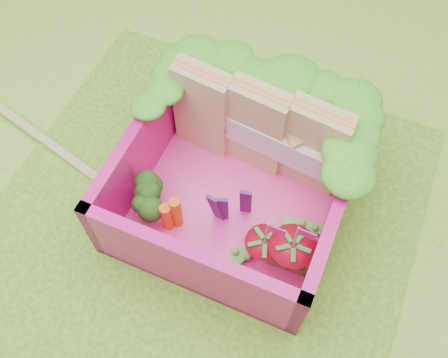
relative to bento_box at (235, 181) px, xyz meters
name	(u,v)px	position (x,y,z in m)	size (l,w,h in m)	color
ground	(203,219)	(-0.15, -0.18, -0.31)	(14.00, 14.00, 0.00)	#78B633
placemat	(203,218)	(-0.15, -0.18, -0.29)	(2.60, 2.60, 0.03)	#599B23
bento_floor	(234,201)	(0.00, 0.00, -0.25)	(1.30, 1.30, 0.05)	#FF41A6
bento_box	(235,181)	(0.00, 0.00, 0.00)	(1.30, 1.30, 0.55)	#D71278
lettuce_ruffle	(265,92)	(0.00, 0.45, 0.33)	(1.43, 0.77, 0.11)	#248317
sandwich_stack	(258,128)	(0.00, 0.35, 0.10)	(1.21, 0.30, 0.66)	tan
broccoli	(148,197)	(-0.45, -0.29, -0.05)	(0.33, 0.33, 0.25)	#609146
carrot_sticks	(172,215)	(-0.28, -0.31, -0.10)	(0.12, 0.11, 0.28)	orange
purple_wedges	(228,206)	(0.02, -0.16, -0.04)	(0.22, 0.14, 0.38)	#451A5E
strawberry_left	(264,250)	(0.31, -0.31, -0.10)	(0.23, 0.23, 0.47)	red
strawberry_right	(290,255)	(0.46, -0.28, -0.08)	(0.27, 0.27, 0.51)	red
snap_peas	(281,250)	(0.40, -0.22, -0.20)	(0.57, 0.56, 0.05)	green
chopsticks	(62,152)	(-1.24, -0.12, -0.26)	(2.03, 0.54, 0.04)	tan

